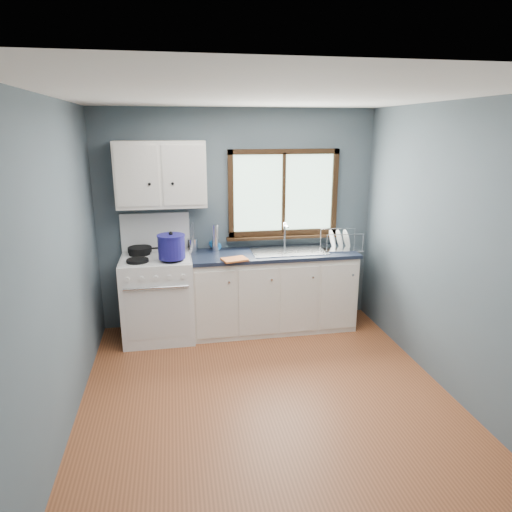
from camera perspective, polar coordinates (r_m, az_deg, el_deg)
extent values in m
cube|color=brown|center=(4.15, 1.61, -17.70)|extent=(3.20, 3.60, 0.02)
cube|color=white|center=(3.48, 1.94, 19.61)|extent=(3.20, 3.60, 0.02)
cube|color=#4D5B64|center=(5.35, -2.27, 4.61)|extent=(3.20, 0.02, 2.50)
cube|color=#4D5B64|center=(2.01, 12.88, -15.08)|extent=(3.20, 0.02, 2.50)
cube|color=#4D5B64|center=(3.65, -23.83, -1.94)|extent=(0.02, 3.60, 2.50)
cube|color=#4D5B64|center=(4.24, 23.56, 0.40)|extent=(0.02, 3.60, 2.50)
cube|color=white|center=(5.18, -12.12, -5.17)|extent=(0.76, 0.65, 0.92)
cube|color=white|center=(5.29, -12.46, 2.91)|extent=(0.76, 0.05, 0.44)
cube|color=silver|center=(5.04, -12.42, -0.22)|extent=(0.72, 0.59, 0.01)
cylinder|color=black|center=(4.90, -14.59, -0.56)|extent=(0.23, 0.23, 0.03)
cylinder|color=black|center=(4.89, -10.38, -0.36)|extent=(0.23, 0.23, 0.03)
cylinder|color=black|center=(5.19, -14.37, 0.34)|extent=(0.23, 0.23, 0.03)
cylinder|color=black|center=(5.18, -10.40, 0.53)|extent=(0.23, 0.23, 0.03)
cylinder|color=silver|center=(4.78, -12.39, -3.92)|extent=(0.66, 0.02, 0.02)
cube|color=silver|center=(4.91, -12.18, -7.14)|extent=(0.66, 0.01, 0.55)
cube|color=white|center=(5.32, 2.11, -4.50)|extent=(1.85, 0.60, 0.88)
cube|color=black|center=(5.49, 2.02, -8.36)|extent=(1.85, 0.54, 0.08)
cube|color=black|center=(5.18, 2.16, 0.28)|extent=(1.89, 0.64, 0.04)
cube|color=silver|center=(5.22, 4.09, 0.62)|extent=(0.84, 0.46, 0.01)
cube|color=silver|center=(5.19, 1.94, -0.26)|extent=(0.36, 0.40, 0.14)
cube|color=silver|center=(5.29, 6.18, -0.05)|extent=(0.36, 0.40, 0.14)
cylinder|color=silver|center=(5.37, 3.60, 2.57)|extent=(0.02, 0.02, 0.28)
cylinder|color=silver|center=(5.28, 3.80, 3.78)|extent=(0.02, 0.16, 0.02)
sphere|color=silver|center=(5.34, 3.62, 4.03)|extent=(0.04, 0.04, 0.04)
cube|color=#9EC6A8|center=(5.38, 3.43, 7.90)|extent=(1.22, 0.01, 0.92)
cube|color=black|center=(5.32, 3.56, 12.89)|extent=(1.30, 0.05, 0.06)
cube|color=black|center=(5.44, 3.40, 2.96)|extent=(1.30, 0.05, 0.06)
cube|color=black|center=(5.25, -3.17, 7.71)|extent=(0.06, 0.05, 1.00)
cube|color=black|center=(5.54, 9.78, 7.92)|extent=(0.06, 0.05, 1.00)
cube|color=black|center=(5.36, 3.48, 7.87)|extent=(0.03, 0.05, 0.92)
cube|color=black|center=(5.43, 3.47, 2.38)|extent=(1.36, 0.10, 0.03)
cube|color=white|center=(5.04, -11.79, 9.96)|extent=(0.95, 0.32, 0.70)
cube|color=white|center=(4.89, -14.65, 9.62)|extent=(0.44, 0.01, 0.62)
cube|color=white|center=(4.88, -9.01, 9.91)|extent=(0.44, 0.01, 0.62)
sphere|color=black|center=(4.88, -13.18, 8.75)|extent=(0.03, 0.03, 0.03)
sphere|color=black|center=(4.87, -10.39, 8.89)|extent=(0.03, 0.03, 0.03)
cylinder|color=black|center=(5.19, -14.32, 0.81)|extent=(0.29, 0.29, 0.05)
cube|color=black|center=(5.20, -12.28, 0.98)|extent=(0.15, 0.04, 0.02)
cylinder|color=navy|center=(4.84, -10.52, 1.10)|extent=(0.34, 0.34, 0.24)
cylinder|color=navy|center=(4.81, -10.59, 2.53)|extent=(0.35, 0.35, 0.02)
sphere|color=black|center=(4.80, -10.61, 2.78)|extent=(0.05, 0.05, 0.04)
cylinder|color=silver|center=(5.22, -7.97, 1.34)|extent=(0.13, 0.13, 0.15)
cylinder|color=silver|center=(5.20, -7.83, 3.05)|extent=(0.01, 0.01, 0.22)
cylinder|color=silver|center=(5.19, -8.28, 3.25)|extent=(0.01, 0.01, 0.26)
cylinder|color=silver|center=(5.17, -8.01, 2.85)|extent=(0.01, 0.01, 0.20)
cylinder|color=silver|center=(5.20, -5.12, 2.25)|extent=(0.09, 0.09, 0.31)
imported|color=#1461AC|center=(5.19, -4.83, 1.98)|extent=(0.12, 0.12, 0.26)
cube|color=#D16D34|center=(4.85, -2.68, -0.43)|extent=(0.30, 0.25, 0.02)
cube|color=silver|center=(5.40, 10.55, 0.96)|extent=(0.47, 0.37, 0.02)
cylinder|color=silver|center=(5.18, 8.84, 1.52)|extent=(0.01, 0.01, 0.21)
cylinder|color=silver|center=(5.29, 13.22, 1.59)|extent=(0.01, 0.01, 0.21)
cylinder|color=silver|center=(5.47, 8.07, 2.31)|extent=(0.01, 0.01, 0.21)
cylinder|color=silver|center=(5.58, 12.24, 2.36)|extent=(0.01, 0.01, 0.21)
cylinder|color=silver|center=(5.21, 11.11, 2.67)|extent=(0.42, 0.05, 0.01)
cylinder|color=silver|center=(5.50, 10.22, 3.39)|extent=(0.42, 0.05, 0.01)
cylinder|color=white|center=(5.35, 9.53, 2.05)|extent=(0.08, 0.23, 0.23)
cylinder|color=white|center=(5.37, 10.39, 2.06)|extent=(0.08, 0.23, 0.23)
cylinder|color=white|center=(5.39, 11.24, 2.07)|extent=(0.08, 0.23, 0.23)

